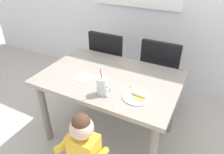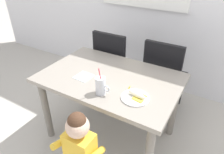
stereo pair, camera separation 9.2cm
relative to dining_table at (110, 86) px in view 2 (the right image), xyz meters
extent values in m
plane|color=#B7B2A8|center=(0.00, 0.00, -0.64)|extent=(24.00, 24.00, 0.00)
cube|color=gray|center=(0.00, 0.00, 0.09)|extent=(1.28, 0.86, 0.04)
cylinder|color=slate|center=(-0.56, -0.35, -0.29)|extent=(0.07, 0.07, 0.72)
cylinder|color=slate|center=(-0.56, 0.35, -0.29)|extent=(0.07, 0.07, 0.72)
cylinder|color=slate|center=(0.56, 0.35, -0.29)|extent=(0.07, 0.07, 0.72)
cube|color=black|center=(-0.32, 0.69, -0.19)|extent=(0.44, 0.44, 0.06)
cube|color=black|center=(-0.32, 0.49, 0.08)|extent=(0.42, 0.05, 0.48)
cylinder|color=black|center=(-0.13, 0.88, -0.43)|extent=(0.04, 0.04, 0.42)
cylinder|color=black|center=(-0.51, 0.88, -0.43)|extent=(0.04, 0.04, 0.42)
cylinder|color=black|center=(-0.13, 0.50, -0.43)|extent=(0.04, 0.04, 0.42)
cylinder|color=black|center=(-0.51, 0.50, -0.43)|extent=(0.04, 0.04, 0.42)
cube|color=black|center=(0.32, 0.74, -0.19)|extent=(0.44, 0.44, 0.06)
cube|color=black|center=(0.32, 0.54, 0.08)|extent=(0.42, 0.05, 0.48)
cylinder|color=black|center=(0.51, 0.93, -0.43)|extent=(0.04, 0.04, 0.42)
cylinder|color=black|center=(0.13, 0.93, -0.43)|extent=(0.04, 0.04, 0.42)
cylinder|color=black|center=(0.51, 0.55, -0.43)|extent=(0.04, 0.04, 0.42)
cylinder|color=black|center=(0.13, 0.55, -0.43)|extent=(0.04, 0.04, 0.42)
cube|color=gold|center=(0.12, -0.64, -0.15)|extent=(0.22, 0.15, 0.30)
sphere|color=beige|center=(0.12, -0.64, 0.08)|extent=(0.17, 0.17, 0.17)
sphere|color=#472D1E|center=(0.12, -0.64, 0.13)|extent=(0.13, 0.13, 0.13)
cylinder|color=gold|center=(-0.02, -0.66, -0.12)|extent=(0.05, 0.24, 0.13)
cylinder|color=silver|center=(0.07, -0.27, 0.19)|extent=(0.08, 0.08, 0.15)
cylinder|color=#8C6647|center=(0.07, -0.27, 0.16)|extent=(0.07, 0.07, 0.08)
torus|color=silver|center=(0.13, -0.27, 0.18)|extent=(0.06, 0.01, 0.06)
cylinder|color=#E5333F|center=(0.08, -0.28, 0.25)|extent=(0.01, 0.05, 0.22)
cylinder|color=white|center=(0.34, -0.19, 0.12)|extent=(0.23, 0.23, 0.01)
ellipsoid|color=#F4EAC6|center=(0.35, -0.18, 0.14)|extent=(0.18, 0.07, 0.04)
cube|color=yellow|center=(0.37, -0.22, 0.13)|extent=(0.09, 0.05, 0.01)
cube|color=yellow|center=(0.38, -0.14, 0.13)|extent=(0.09, 0.05, 0.01)
cylinder|color=yellow|center=(0.28, -0.16, 0.18)|extent=(0.03, 0.02, 0.03)
cube|color=silver|center=(-0.21, -0.13, 0.11)|extent=(0.16, 0.16, 0.00)
camera|label=1|loc=(0.77, -1.46, 1.12)|focal=33.22mm
camera|label=2|loc=(0.85, -1.41, 1.12)|focal=33.22mm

